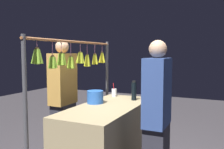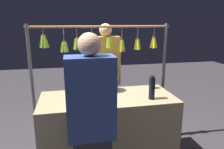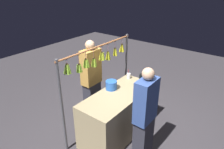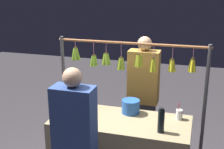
% 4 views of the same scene
% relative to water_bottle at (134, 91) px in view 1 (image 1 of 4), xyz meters
% --- Properties ---
extents(market_counter, '(1.60, 0.71, 0.90)m').
position_rel_water_bottle_xyz_m(market_counter, '(0.49, -0.17, -0.58)').
color(market_counter, tan).
rests_on(market_counter, ground).
extents(display_rack, '(1.91, 0.12, 1.75)m').
position_rel_water_bottle_xyz_m(display_rack, '(0.52, -0.64, 0.25)').
color(display_rack, '#4C4C51').
rests_on(display_rack, ground).
extents(water_bottle, '(0.07, 0.07, 0.28)m').
position_rel_water_bottle_xyz_m(water_bottle, '(0.00, 0.00, 0.00)').
color(water_bottle, black).
rests_on(water_bottle, market_counter).
extents(blue_bucket, '(0.22, 0.22, 0.17)m').
position_rel_water_bottle_xyz_m(blue_bucket, '(0.42, -0.39, -0.05)').
color(blue_bucket, blue).
rests_on(blue_bucket, market_counter).
extents(drink_cup, '(0.08, 0.08, 0.21)m').
position_rel_water_bottle_xyz_m(drink_cup, '(-0.16, -0.38, -0.07)').
color(drink_cup, silver).
rests_on(drink_cup, market_counter).
extents(vendor_person, '(0.42, 0.22, 1.75)m').
position_rel_water_bottle_xyz_m(vendor_person, '(0.37, -0.95, -0.16)').
color(vendor_person, '#2D2D38').
rests_on(vendor_person, ground).
extents(customer_person, '(0.40, 0.22, 1.69)m').
position_rel_water_bottle_xyz_m(customer_person, '(0.76, 0.53, -0.19)').
color(customer_person, '#2D2D38').
rests_on(customer_person, ground).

